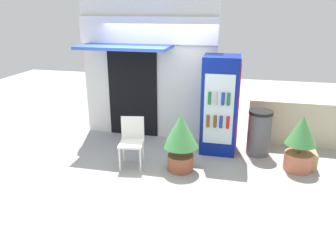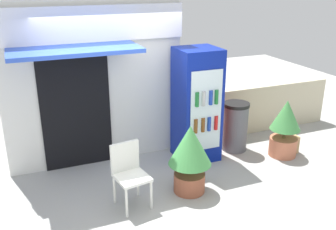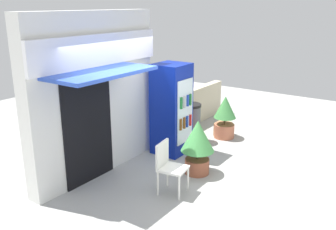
# 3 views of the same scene
# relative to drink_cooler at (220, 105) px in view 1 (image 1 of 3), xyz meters

# --- Properties ---
(ground) EXTENTS (16.00, 16.00, 0.00)m
(ground) POSITION_rel_drink_cooler_xyz_m (-1.29, -0.77, -0.98)
(ground) COLOR #A3A39E
(storefront_building) EXTENTS (2.98, 1.20, 3.03)m
(storefront_building) POSITION_rel_drink_cooler_xyz_m (-1.64, 0.60, 0.58)
(storefront_building) COLOR silver
(storefront_building) RESTS_ON ground
(drink_cooler) EXTENTS (0.72, 0.73, 1.95)m
(drink_cooler) POSITION_rel_drink_cooler_xyz_m (0.00, 0.00, 0.00)
(drink_cooler) COLOR navy
(drink_cooler) RESTS_ON ground
(plastic_chair) EXTENTS (0.49, 0.51, 0.90)m
(plastic_chair) POSITION_rel_drink_cooler_xyz_m (-1.53, -0.97, -0.45)
(plastic_chair) COLOR white
(plastic_chair) RESTS_ON ground
(potted_plant_near_shop) EXTENTS (0.64, 0.64, 1.06)m
(potted_plant_near_shop) POSITION_rel_drink_cooler_xyz_m (-0.61, -1.01, -0.35)
(potted_plant_near_shop) COLOR #995138
(potted_plant_near_shop) RESTS_ON ground
(potted_plant_curbside) EXTENTS (0.53, 0.53, 1.04)m
(potted_plant_curbside) POSITION_rel_drink_cooler_xyz_m (1.47, -0.54, -0.41)
(potted_plant_curbside) COLOR #BC6B4C
(potted_plant_curbside) RESTS_ON ground
(trash_bin) EXTENTS (0.47, 0.47, 0.91)m
(trash_bin) POSITION_rel_drink_cooler_xyz_m (0.79, -0.00, -0.52)
(trash_bin) COLOR #595960
(trash_bin) RESTS_ON ground
(stone_boundary_wall) EXTENTS (2.76, 0.21, 0.96)m
(stone_boundary_wall) POSITION_rel_drink_cooler_xyz_m (1.97, 0.62, -0.50)
(stone_boundary_wall) COLOR beige
(stone_boundary_wall) RESTS_ON ground
(cardboard_box) EXTENTS (0.38, 0.33, 0.32)m
(cardboard_box) POSITION_rel_drink_cooler_xyz_m (1.61, -0.44, -0.82)
(cardboard_box) COLOR tan
(cardboard_box) RESTS_ON ground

